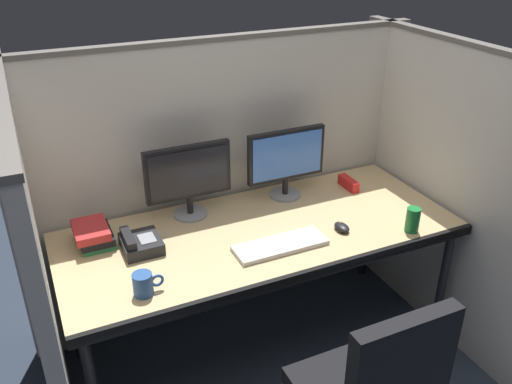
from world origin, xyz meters
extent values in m
cube|color=beige|center=(0.00, 0.74, 0.78)|extent=(2.20, 0.05, 1.55)
cube|color=#605B56|center=(0.00, 0.74, 1.56)|extent=(2.21, 0.06, 0.02)
cube|color=beige|center=(-0.99, 0.20, 0.78)|extent=(0.05, 1.40, 1.55)
cube|color=beige|center=(0.99, 0.20, 0.78)|extent=(0.05, 1.40, 1.55)
cube|color=#605B56|center=(0.99, 0.20, 1.56)|extent=(0.06, 1.41, 0.02)
cube|color=tan|center=(0.00, 0.30, 0.72)|extent=(1.90, 0.80, 0.04)
cube|color=black|center=(0.00, -0.09, 0.72)|extent=(1.90, 0.02, 0.05)
cylinder|color=black|center=(0.89, -0.04, 0.35)|extent=(0.04, 0.04, 0.70)
cylinder|color=black|center=(-0.89, 0.64, 0.35)|extent=(0.04, 0.04, 0.70)
cylinder|color=black|center=(0.89, 0.64, 0.35)|extent=(0.04, 0.04, 0.70)
cube|color=black|center=(0.02, -0.73, 0.73)|extent=(0.40, 0.06, 0.48)
cylinder|color=gray|center=(-0.26, 0.58, 0.75)|extent=(0.17, 0.17, 0.01)
cylinder|color=black|center=(-0.26, 0.58, 0.80)|extent=(0.03, 0.03, 0.09)
cube|color=black|center=(-0.26, 0.58, 0.98)|extent=(0.43, 0.03, 0.27)
cube|color=black|center=(-0.26, 0.56, 0.98)|extent=(0.39, 0.01, 0.23)
cylinder|color=gray|center=(0.27, 0.56, 0.75)|extent=(0.17, 0.17, 0.01)
cylinder|color=black|center=(0.27, 0.56, 0.80)|extent=(0.03, 0.03, 0.09)
cube|color=black|center=(0.27, 0.56, 0.98)|extent=(0.43, 0.03, 0.27)
cube|color=#3F72D8|center=(0.27, 0.55, 0.98)|extent=(0.39, 0.01, 0.23)
cube|color=silver|center=(0.02, 0.12, 0.75)|extent=(0.43, 0.15, 0.02)
ellipsoid|color=black|center=(0.35, 0.13, 0.76)|extent=(0.06, 0.10, 0.03)
cylinder|color=#59595B|center=(0.35, 0.15, 0.77)|extent=(0.01, 0.01, 0.01)
cylinder|color=#197233|center=(0.65, -0.01, 0.80)|extent=(0.07, 0.07, 0.12)
cube|color=#26723F|center=(-0.73, 0.52, 0.75)|extent=(0.15, 0.21, 0.02)
cube|color=black|center=(-0.74, 0.51, 0.78)|extent=(0.15, 0.21, 0.04)
cube|color=#B22626|center=(-0.75, 0.51, 0.82)|extent=(0.15, 0.21, 0.04)
cube|color=red|center=(0.63, 0.50, 0.77)|extent=(0.04, 0.15, 0.06)
cylinder|color=#264C8C|center=(-0.63, 0.05, 0.79)|extent=(0.08, 0.08, 0.09)
torus|color=#264C8C|center=(-0.57, 0.05, 0.79)|extent=(0.06, 0.01, 0.06)
cube|color=black|center=(-0.56, 0.37, 0.77)|extent=(0.17, 0.19, 0.06)
cube|color=black|center=(-0.61, 0.37, 0.81)|extent=(0.04, 0.17, 0.03)
cube|color=gray|center=(-0.53, 0.36, 0.80)|extent=(0.07, 0.09, 0.00)
camera|label=1|loc=(-0.95, -1.71, 2.08)|focal=37.93mm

